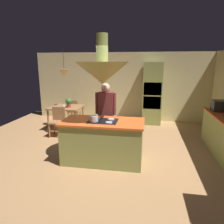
{
  "coord_description": "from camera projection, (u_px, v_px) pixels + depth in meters",
  "views": [
    {
      "loc": [
        0.93,
        -4.45,
        2.17
      ],
      "look_at": [
        0.1,
        0.4,
        1.0
      ],
      "focal_mm": 33.37,
      "sensor_mm": 36.0,
      "label": 1
    }
  ],
  "objects": [
    {
      "name": "oven_tower",
      "position": [
        152.0,
        94.0,
        7.41
      ],
      "size": [
        0.66,
        0.62,
        2.18
      ],
      "color": "#8C934C",
      "rests_on": "ground"
    },
    {
      "name": "dining_table",
      "position": [
        66.0,
        110.0,
        6.87
      ],
      "size": [
        1.03,
        0.91,
        0.76
      ],
      "color": "#9A6A41",
      "rests_on": "ground"
    },
    {
      "name": "pendant_light_over_table",
      "position": [
        64.0,
        73.0,
        6.6
      ],
      "size": [
        0.32,
        0.32,
        0.82
      ],
      "color": "#E0B266"
    },
    {
      "name": "kitchen_island",
      "position": [
        103.0,
        141.0,
        4.62
      ],
      "size": [
        1.79,
        0.9,
        0.96
      ],
      "color": "#8C934C",
      "rests_on": "ground"
    },
    {
      "name": "microwave_on_counter",
      "position": [
        221.0,
        106.0,
        5.39
      ],
      "size": [
        0.46,
        0.36,
        0.28
      ],
      "primitive_type": "cube",
      "color": "#232326",
      "rests_on": "counter_run_right"
    },
    {
      "name": "person_at_island",
      "position": [
        106.0,
        112.0,
        5.21
      ],
      "size": [
        0.53,
        0.22,
        1.68
      ],
      "color": "tan",
      "rests_on": "ground"
    },
    {
      "name": "ground",
      "position": [
        105.0,
        157.0,
        4.92
      ],
      "size": [
        8.16,
        8.16,
        0.0
      ],
      "primitive_type": "plane",
      "color": "#AD7F51"
    },
    {
      "name": "wall_back",
      "position": [
        123.0,
        87.0,
        7.94
      ],
      "size": [
        6.8,
        0.1,
        2.55
      ],
      "primitive_type": "cube",
      "color": "beige",
      "rests_on": "ground"
    },
    {
      "name": "cooking_pot_on_cooktop",
      "position": [
        94.0,
        119.0,
        4.4
      ],
      "size": [
        0.18,
        0.18,
        0.12
      ],
      "primitive_type": "cylinder",
      "color": "#B2B2B7",
      "rests_on": "kitchen_island"
    },
    {
      "name": "cup_on_table",
      "position": [
        64.0,
        107.0,
        6.62
      ],
      "size": [
        0.07,
        0.07,
        0.09
      ],
      "primitive_type": "cylinder",
      "color": "white",
      "rests_on": "dining_table"
    },
    {
      "name": "chair_facing_island",
      "position": [
        58.0,
        119.0,
        6.26
      ],
      "size": [
        0.4,
        0.4,
        0.87
      ],
      "color": "#9A6A41",
      "rests_on": "ground"
    },
    {
      "name": "potted_plant_on_table",
      "position": [
        69.0,
        102.0,
        6.7
      ],
      "size": [
        0.2,
        0.2,
        0.3
      ],
      "color": "#99382D",
      "rests_on": "dining_table"
    },
    {
      "name": "range_hood",
      "position": [
        102.0,
        72.0,
        4.27
      ],
      "size": [
        1.1,
        1.1,
        1.0
      ],
      "color": "#8C934C"
    },
    {
      "name": "chair_by_back_wall",
      "position": [
        73.0,
        110.0,
        7.56
      ],
      "size": [
        0.4,
        0.4,
        0.87
      ],
      "rotation": [
        0.0,
        0.0,
        3.14
      ],
      "color": "#9A6A41",
      "rests_on": "ground"
    }
  ]
}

